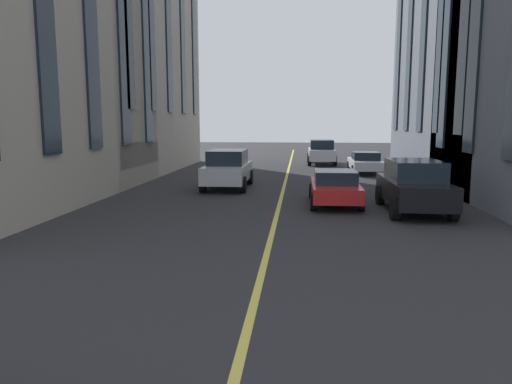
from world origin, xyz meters
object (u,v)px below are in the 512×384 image
object	(u,v)px
car_white_near	(365,162)
car_red_oncoming	(335,187)
car_silver_trailing	(228,169)
car_white_parked_a	(321,152)
car_black_far	(414,185)

from	to	relation	value
car_white_near	car_red_oncoming	bearing A→B (deg)	167.06
car_red_oncoming	car_silver_trailing	bearing A→B (deg)	48.75
car_white_parked_a	car_white_near	xyz separation A→B (m)	(-6.42, -2.48, -0.27)
car_red_oncoming	car_silver_trailing	xyz separation A→B (m)	(4.31, 4.92, 0.27)
car_red_oncoming	car_silver_trailing	world-z (taller)	car_silver_trailing
car_white_near	car_black_far	bearing A→B (deg)	180.00
car_black_far	car_white_parked_a	xyz separation A→B (m)	(19.61, 2.48, 0.00)
car_white_parked_a	car_red_oncoming	bearing A→B (deg)	179.20
car_white_parked_a	car_silver_trailing	bearing A→B (deg)	159.71
car_white_parked_a	car_white_near	distance (m)	6.89
car_silver_trailing	car_black_far	xyz separation A→B (m)	(-5.62, -7.65, 0.00)
car_black_far	car_white_near	xyz separation A→B (m)	(13.19, -0.00, -0.27)
car_silver_trailing	car_white_parked_a	world-z (taller)	same
car_black_far	car_red_oncoming	bearing A→B (deg)	64.42
car_white_parked_a	car_black_far	bearing A→B (deg)	-172.80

